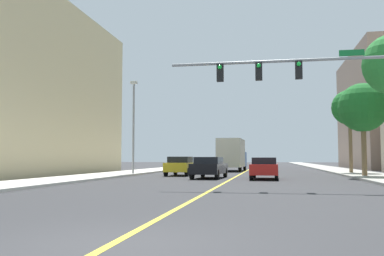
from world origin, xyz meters
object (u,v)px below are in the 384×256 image
(traffic_signal_mast, at_px, (317,83))
(palm_far, at_px, (350,108))
(car_red, at_px, (265,168))
(car_black, at_px, (209,167))
(street_lamp, at_px, (134,122))
(car_green, at_px, (219,163))
(car_yellow, at_px, (181,166))
(palm_mid, at_px, (363,108))
(delivery_truck, at_px, (232,154))

(traffic_signal_mast, distance_m, palm_far, 18.65)
(car_red, height_order, car_black, car_black)
(street_lamp, height_order, car_green, street_lamp)
(car_black, bearing_deg, car_green, 98.13)
(car_green, height_order, car_red, car_red)
(traffic_signal_mast, bearing_deg, palm_far, 75.69)
(palm_far, relative_size, car_red, 1.55)
(traffic_signal_mast, distance_m, car_yellow, 16.19)
(palm_mid, xyz_separation_m, car_black, (-10.50, -2.69, -4.11))
(palm_far, xyz_separation_m, car_yellow, (-13.66, -5.23, -4.87))
(traffic_signal_mast, bearing_deg, car_red, 107.03)
(street_lamp, xyz_separation_m, car_yellow, (3.94, -0.13, -3.52))
(palm_mid, bearing_deg, car_green, 117.10)
(street_lamp, bearing_deg, car_black, -32.19)
(delivery_truck, bearing_deg, car_black, -88.59)
(palm_far, xyz_separation_m, car_green, (-13.58, 19.26, -4.92))
(car_red, height_order, delivery_truck, delivery_truck)
(palm_far, bearing_deg, car_green, 125.20)
(car_black, distance_m, delivery_truck, 16.53)
(traffic_signal_mast, relative_size, car_green, 2.60)
(traffic_signal_mast, xyz_separation_m, car_red, (-2.52, 8.21, -4.03))
(palm_far, relative_size, car_black, 1.52)
(palm_mid, height_order, car_red, palm_mid)
(palm_mid, height_order, car_green, palm_mid)
(car_red, bearing_deg, car_black, 173.74)
(traffic_signal_mast, distance_m, car_red, 9.49)
(palm_mid, distance_m, car_green, 29.43)
(car_green, bearing_deg, car_black, -84.06)
(street_lamp, relative_size, palm_mid, 1.15)
(street_lamp, height_order, delivery_truck, street_lamp)
(car_red, xyz_separation_m, delivery_truck, (-3.60, 16.96, 1.02))
(traffic_signal_mast, height_order, delivery_truck, traffic_signal_mast)
(traffic_signal_mast, distance_m, street_lamp, 18.35)
(car_yellow, bearing_deg, street_lamp, 178.20)
(car_black, distance_m, car_yellow, 5.03)
(palm_far, height_order, delivery_truck, palm_far)
(palm_mid, distance_m, car_black, 11.59)
(traffic_signal_mast, height_order, palm_far, palm_far)
(car_green, relative_size, car_black, 0.87)
(traffic_signal_mast, relative_size, palm_mid, 1.62)
(street_lamp, height_order, palm_mid, street_lamp)
(palm_far, height_order, car_black, palm_far)
(street_lamp, relative_size, car_red, 1.63)
(street_lamp, relative_size, palm_far, 1.06)
(palm_far, bearing_deg, street_lamp, -163.83)
(palm_mid, height_order, palm_far, palm_far)
(car_black, bearing_deg, traffic_signal_mast, -51.84)
(car_red, xyz_separation_m, car_black, (-3.69, 0.46, 0.02))
(street_lamp, bearing_deg, palm_mid, -5.23)
(palm_mid, distance_m, car_yellow, 14.04)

